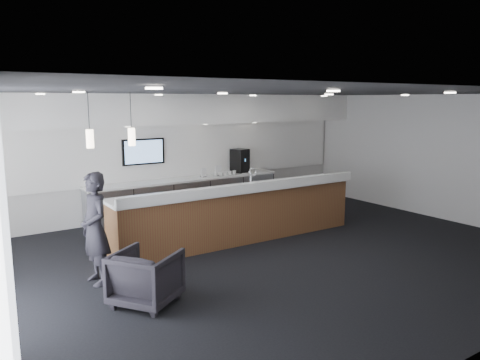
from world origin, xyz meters
TOP-DOWN VIEW (x-y plane):
  - ground at (0.00, 0.00)m, footprint 10.00×10.00m
  - ceiling at (0.00, 0.00)m, footprint 10.00×8.00m
  - back_wall at (0.00, 4.00)m, footprint 10.00×0.02m
  - right_wall at (5.00, 0.00)m, footprint 0.02×8.00m
  - soffit_bulkhead at (0.00, 3.55)m, footprint 10.00×0.90m
  - alcove_panel at (0.00, 3.97)m, footprint 9.80×0.06m
  - back_credenza at (-0.00, 3.64)m, footprint 5.06×0.66m
  - wall_tv at (-1.00, 3.91)m, footprint 1.05×0.08m
  - pendant_left at (-2.40, 0.80)m, footprint 0.12×0.12m
  - pendant_right at (-3.10, 0.80)m, footprint 0.12×0.12m
  - ceiling_can_lights at (0.00, 0.00)m, footprint 7.00×5.00m
  - service_counter at (-0.08, 1.17)m, footprint 5.43×0.97m
  - coffee_machine at (1.64, 3.71)m, footprint 0.45×0.52m
  - info_sign_left at (0.46, 3.58)m, footprint 0.17×0.06m
  - info_sign_right at (0.87, 3.54)m, footprint 0.20×0.05m
  - armchair at (-2.89, -0.63)m, footprint 1.18×1.17m
  - lounge_guest at (-3.23, 0.52)m, footprint 0.47×0.68m
  - cup_0 at (1.33, 3.51)m, footprint 0.11×0.11m
  - cup_1 at (1.19, 3.51)m, footprint 0.15×0.15m
  - cup_2 at (1.05, 3.51)m, footprint 0.13×0.13m
  - cup_3 at (0.91, 3.51)m, footprint 0.14×0.14m
  - cup_4 at (0.77, 3.51)m, footprint 0.15×0.15m

SIDE VIEW (x-z plane):
  - ground at x=0.00m, z-range 0.00..0.00m
  - armchair at x=-2.89m, z-range 0.00..0.78m
  - back_credenza at x=0.00m, z-range 0.00..0.95m
  - service_counter at x=-0.08m, z-range -0.17..1.32m
  - lounge_guest at x=-3.23m, z-range 0.00..1.78m
  - cup_0 at x=1.33m, z-range 0.95..1.05m
  - cup_1 at x=1.19m, z-range 0.95..1.05m
  - cup_2 at x=1.05m, z-range 0.95..1.05m
  - cup_3 at x=0.91m, z-range 0.95..1.05m
  - cup_4 at x=0.77m, z-range 0.95..1.05m
  - info_sign_left at x=0.46m, z-range 0.95..1.18m
  - info_sign_right at x=0.87m, z-range 0.95..1.21m
  - coffee_machine at x=1.64m, z-range 0.95..1.58m
  - back_wall at x=0.00m, z-range 0.00..3.00m
  - right_wall at x=5.00m, z-range 0.00..3.00m
  - alcove_panel at x=0.00m, z-range 0.90..2.30m
  - wall_tv at x=-1.00m, z-range 1.34..1.96m
  - pendant_left at x=-2.40m, z-range 2.10..2.40m
  - pendant_right at x=-3.10m, z-range 2.10..2.40m
  - soffit_bulkhead at x=0.00m, z-range 2.30..3.00m
  - ceiling_can_lights at x=0.00m, z-range 2.96..2.98m
  - ceiling at x=0.00m, z-range 2.99..3.01m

